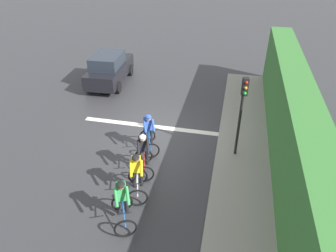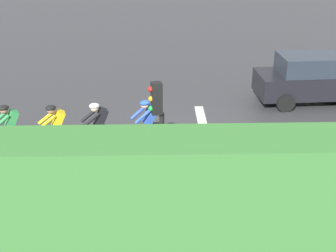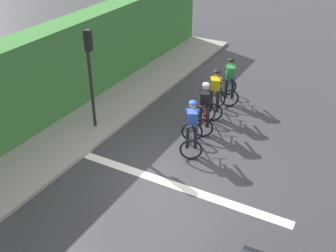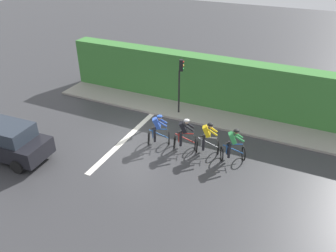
# 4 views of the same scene
# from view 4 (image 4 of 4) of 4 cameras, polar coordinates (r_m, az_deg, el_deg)

# --- Properties ---
(ground_plane) EXTENTS (80.00, 80.00, 0.00)m
(ground_plane) POSITION_cam_4_polar(r_m,az_deg,el_deg) (17.22, -5.86, -2.14)
(ground_plane) COLOR #333335
(sidewalk_kerb) EXTENTS (2.80, 18.27, 0.12)m
(sidewalk_kerb) POSITION_cam_4_polar(r_m,az_deg,el_deg) (19.68, 5.25, 2.52)
(sidewalk_kerb) COLOR gray
(sidewalk_kerb) RESTS_ON ground
(stone_wall_low) EXTENTS (0.44, 18.27, 0.53)m
(stone_wall_low) POSITION_cam_4_polar(r_m,az_deg,el_deg) (20.34, 6.17, 4.10)
(stone_wall_low) COLOR gray
(stone_wall_low) RESTS_ON ground
(hedge_wall) EXTENTS (1.10, 18.27, 3.06)m
(hedge_wall) POSITION_cam_4_polar(r_m,az_deg,el_deg) (20.08, 6.66, 7.68)
(hedge_wall) COLOR #387533
(hedge_wall) RESTS_ON ground
(road_marking_stop_line) EXTENTS (7.00, 0.30, 0.01)m
(road_marking_stop_line) POSITION_cam_4_polar(r_m,az_deg,el_deg) (17.39, -6.96, -1.83)
(road_marking_stop_line) COLOR silver
(road_marking_stop_line) RESTS_ON ground
(cyclist_lead) EXTENTS (1.07, 1.27, 1.66)m
(cyclist_lead) POSITION_cam_4_polar(r_m,az_deg,el_deg) (15.43, 11.20, -3.34)
(cyclist_lead) COLOR black
(cyclist_lead) RESTS_ON ground
(cyclist_second) EXTENTS (0.96, 1.23, 1.66)m
(cyclist_second) POSITION_cam_4_polar(r_m,az_deg,el_deg) (15.73, 6.85, -2.21)
(cyclist_second) COLOR black
(cyclist_second) RESTS_ON ground
(cyclist_mid) EXTENTS (0.99, 1.24, 1.66)m
(cyclist_mid) POSITION_cam_4_polar(r_m,az_deg,el_deg) (15.95, 2.86, -1.50)
(cyclist_mid) COLOR black
(cyclist_mid) RESTS_ON ground
(cyclist_fourth) EXTENTS (1.06, 1.26, 1.66)m
(cyclist_fourth) POSITION_cam_4_polar(r_m,az_deg,el_deg) (16.28, -1.75, -0.76)
(cyclist_fourth) COLOR black
(cyclist_fourth) RESTS_ON ground
(car_black) EXTENTS (2.07, 4.19, 1.76)m
(car_black) POSITION_cam_4_polar(r_m,az_deg,el_deg) (17.04, -26.09, -2.37)
(car_black) COLOR black
(car_black) RESTS_ON ground
(traffic_light_near_crossing) EXTENTS (0.24, 0.31, 3.34)m
(traffic_light_near_crossing) POSITION_cam_4_polar(r_m,az_deg,el_deg) (18.51, 2.14, 8.18)
(traffic_light_near_crossing) COLOR black
(traffic_light_near_crossing) RESTS_ON ground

